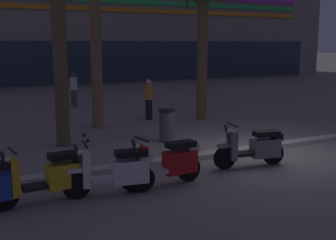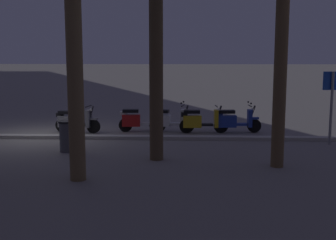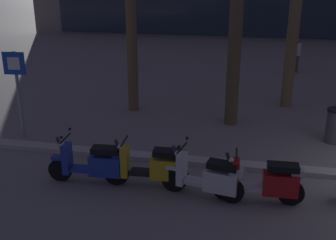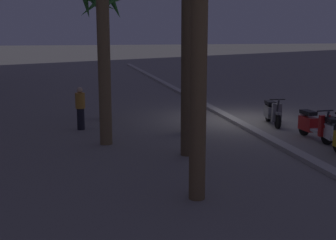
{
  "view_description": "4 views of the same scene",
  "coord_description": "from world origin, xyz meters",
  "px_view_note": "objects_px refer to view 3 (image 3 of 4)",
  "views": [
    {
      "loc": [
        -7.49,
        -8.65,
        2.83
      ],
      "look_at": [
        -2.72,
        0.34,
        1.05
      ],
      "focal_mm": 46.82,
      "sensor_mm": 36.0,
      "label": 1
    },
    {
      "loc": [
        -5.27,
        15.68,
        3.01
      ],
      "look_at": [
        -4.77,
        2.92,
        1.07
      ],
      "focal_mm": 47.74,
      "sensor_mm": 36.0,
      "label": 2
    },
    {
      "loc": [
        -3.88,
        -8.56,
        4.38
      ],
      "look_at": [
        -5.77,
        0.32,
        1.08
      ],
      "focal_mm": 43.99,
      "sensor_mm": 36.0,
      "label": 3
    },
    {
      "loc": [
        -16.14,
        6.5,
        3.4
      ],
      "look_at": [
        -5.73,
        4.16,
        1.28
      ],
      "focal_mm": 47.7,
      "sensor_mm": 36.0,
      "label": 4
    }
  ],
  "objects_px": {
    "scooter_blue_lead_nearest": "(94,164)",
    "pedestrian_by_palm_tree": "(296,55)",
    "scooter_white_last_in_row": "(208,178)",
    "litter_bin": "(335,125)",
    "scooter_yellow_mid_rear": "(154,167)",
    "scooter_red_tail_end": "(266,182)",
    "pedestrian_strolling_near_curb": "(131,50)",
    "crossing_sign": "(17,85)"
  },
  "relations": [
    {
      "from": "crossing_sign",
      "to": "litter_bin",
      "type": "distance_m",
      "value": 8.56
    },
    {
      "from": "scooter_yellow_mid_rear",
      "to": "pedestrian_strolling_near_curb",
      "type": "distance_m",
      "value": 11.64
    },
    {
      "from": "scooter_red_tail_end",
      "to": "pedestrian_by_palm_tree",
      "type": "distance_m",
      "value": 11.9
    },
    {
      "from": "scooter_white_last_in_row",
      "to": "litter_bin",
      "type": "bearing_deg",
      "value": 50.49
    },
    {
      "from": "scooter_yellow_mid_rear",
      "to": "pedestrian_by_palm_tree",
      "type": "xyz_separation_m",
      "value": [
        3.77,
        11.63,
        0.34
      ]
    },
    {
      "from": "litter_bin",
      "to": "pedestrian_by_palm_tree",
      "type": "bearing_deg",
      "value": 92.64
    },
    {
      "from": "scooter_blue_lead_nearest",
      "to": "pedestrian_strolling_near_curb",
      "type": "relative_size",
      "value": 1.12
    },
    {
      "from": "scooter_blue_lead_nearest",
      "to": "crossing_sign",
      "type": "distance_m",
      "value": 3.73
    },
    {
      "from": "scooter_white_last_in_row",
      "to": "crossing_sign",
      "type": "height_order",
      "value": "crossing_sign"
    },
    {
      "from": "pedestrian_by_palm_tree",
      "to": "litter_bin",
      "type": "height_order",
      "value": "pedestrian_by_palm_tree"
    },
    {
      "from": "pedestrian_by_palm_tree",
      "to": "pedestrian_strolling_near_curb",
      "type": "bearing_deg",
      "value": -175.15
    },
    {
      "from": "litter_bin",
      "to": "scooter_blue_lead_nearest",
      "type": "bearing_deg",
      "value": -147.5
    },
    {
      "from": "pedestrian_strolling_near_curb",
      "to": "litter_bin",
      "type": "height_order",
      "value": "pedestrian_strolling_near_curb"
    },
    {
      "from": "pedestrian_by_palm_tree",
      "to": "crossing_sign",
      "type": "bearing_deg",
      "value": -129.57
    },
    {
      "from": "crossing_sign",
      "to": "litter_bin",
      "type": "xyz_separation_m",
      "value": [
        8.38,
        1.41,
        -1.02
      ]
    },
    {
      "from": "scooter_yellow_mid_rear",
      "to": "pedestrian_strolling_near_curb",
      "type": "height_order",
      "value": "pedestrian_strolling_near_curb"
    },
    {
      "from": "scooter_blue_lead_nearest",
      "to": "litter_bin",
      "type": "bearing_deg",
      "value": 32.5
    },
    {
      "from": "scooter_blue_lead_nearest",
      "to": "scooter_white_last_in_row",
      "type": "height_order",
      "value": "same"
    },
    {
      "from": "scooter_yellow_mid_rear",
      "to": "litter_bin",
      "type": "height_order",
      "value": "scooter_yellow_mid_rear"
    },
    {
      "from": "scooter_blue_lead_nearest",
      "to": "crossing_sign",
      "type": "height_order",
      "value": "crossing_sign"
    },
    {
      "from": "scooter_white_last_in_row",
      "to": "pedestrian_strolling_near_curb",
      "type": "bearing_deg",
      "value": 114.1
    },
    {
      "from": "scooter_white_last_in_row",
      "to": "litter_bin",
      "type": "xyz_separation_m",
      "value": [
        2.96,
        3.59,
        0.03
      ]
    },
    {
      "from": "scooter_red_tail_end",
      "to": "scooter_yellow_mid_rear",
      "type": "bearing_deg",
      "value": 175.58
    },
    {
      "from": "scooter_red_tail_end",
      "to": "pedestrian_strolling_near_curb",
      "type": "distance_m",
      "value": 12.75
    },
    {
      "from": "scooter_white_last_in_row",
      "to": "crossing_sign",
      "type": "distance_m",
      "value": 5.93
    },
    {
      "from": "scooter_white_last_in_row",
      "to": "crossing_sign",
      "type": "xyz_separation_m",
      "value": [
        -5.42,
        2.18,
        1.05
      ]
    },
    {
      "from": "scooter_red_tail_end",
      "to": "crossing_sign",
      "type": "xyz_separation_m",
      "value": [
        -6.56,
        2.13,
        1.04
      ]
    },
    {
      "from": "scooter_yellow_mid_rear",
      "to": "scooter_red_tail_end",
      "type": "bearing_deg",
      "value": -4.42
    },
    {
      "from": "pedestrian_by_palm_tree",
      "to": "scooter_blue_lead_nearest",
      "type": "bearing_deg",
      "value": -113.38
    },
    {
      "from": "scooter_blue_lead_nearest",
      "to": "pedestrian_by_palm_tree",
      "type": "bearing_deg",
      "value": 66.62
    },
    {
      "from": "scooter_red_tail_end",
      "to": "litter_bin",
      "type": "distance_m",
      "value": 3.98
    },
    {
      "from": "pedestrian_by_palm_tree",
      "to": "pedestrian_strolling_near_curb",
      "type": "relative_size",
      "value": 0.97
    },
    {
      "from": "scooter_white_last_in_row",
      "to": "pedestrian_strolling_near_curb",
      "type": "height_order",
      "value": "pedestrian_strolling_near_curb"
    },
    {
      "from": "crossing_sign",
      "to": "pedestrian_strolling_near_curb",
      "type": "bearing_deg",
      "value": 87.46
    },
    {
      "from": "scooter_blue_lead_nearest",
      "to": "pedestrian_by_palm_tree",
      "type": "xyz_separation_m",
      "value": [
        5.08,
        11.75,
        0.34
      ]
    },
    {
      "from": "pedestrian_strolling_near_curb",
      "to": "litter_bin",
      "type": "xyz_separation_m",
      "value": [
        7.98,
        -7.63,
        -0.36
      ]
    },
    {
      "from": "scooter_blue_lead_nearest",
      "to": "crossing_sign",
      "type": "relative_size",
      "value": 0.74
    },
    {
      "from": "pedestrian_strolling_near_curb",
      "to": "scooter_white_last_in_row",
      "type": "bearing_deg",
      "value": -65.9
    },
    {
      "from": "scooter_red_tail_end",
      "to": "crossing_sign",
      "type": "distance_m",
      "value": 6.97
    },
    {
      "from": "scooter_blue_lead_nearest",
      "to": "litter_bin",
      "type": "height_order",
      "value": "scooter_blue_lead_nearest"
    },
    {
      "from": "pedestrian_strolling_near_curb",
      "to": "litter_bin",
      "type": "bearing_deg",
      "value": -43.71
    },
    {
      "from": "scooter_red_tail_end",
      "to": "pedestrian_strolling_near_curb",
      "type": "bearing_deg",
      "value": 118.87
    }
  ]
}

